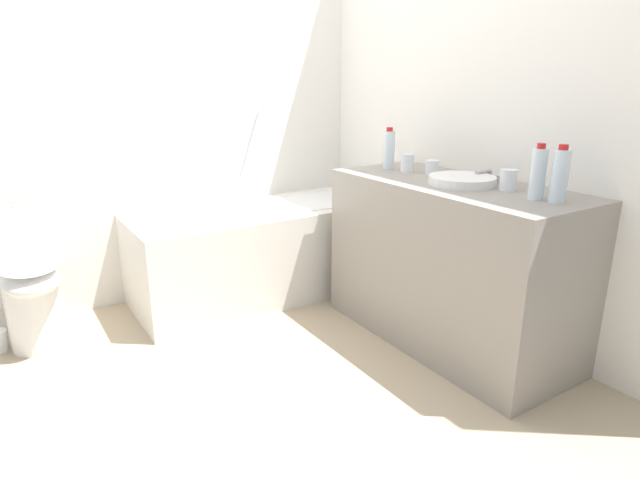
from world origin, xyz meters
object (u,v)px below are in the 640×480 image
(water_bottle_2, at_px, (389,150))
(drinking_glass_0, at_px, (432,167))
(bathtub, at_px, (261,248))
(water_bottle_0, at_px, (560,175))
(toilet, at_px, (30,282))
(water_bottle_1, at_px, (538,173))
(sink_basin, at_px, (462,180))
(drinking_glass_2, at_px, (407,163))
(sink_faucet, at_px, (488,175))
(drinking_glass_1, at_px, (508,180))

(water_bottle_2, height_order, drinking_glass_0, water_bottle_2)
(bathtub, bearing_deg, water_bottle_0, -70.31)
(toilet, height_order, water_bottle_1, water_bottle_1)
(bathtub, xyz_separation_m, drinking_glass_0, (0.63, -0.87, 0.60))
(sink_basin, xyz_separation_m, water_bottle_0, (0.05, -0.49, 0.09))
(water_bottle_2, distance_m, drinking_glass_2, 0.15)
(toilet, distance_m, water_bottle_2, 2.08)
(drinking_glass_0, bearing_deg, sink_faucet, -70.59)
(bathtub, distance_m, water_bottle_1, 1.81)
(sink_basin, bearing_deg, water_bottle_0, -84.36)
(water_bottle_1, distance_m, drinking_glass_1, 0.21)
(toilet, bearing_deg, water_bottle_1, 47.07)
(sink_faucet, distance_m, water_bottle_2, 0.60)
(water_bottle_0, bearing_deg, water_bottle_1, 109.49)
(water_bottle_1, distance_m, drinking_glass_2, 0.83)
(drinking_glass_1, relative_size, drinking_glass_2, 0.97)
(bathtub, bearing_deg, drinking_glass_0, -54.00)
(sink_faucet, distance_m, drinking_glass_1, 0.24)
(water_bottle_0, height_order, drinking_glass_2, water_bottle_0)
(toilet, relative_size, water_bottle_0, 3.02)
(drinking_glass_2, bearing_deg, sink_basin, -92.21)
(drinking_glass_2, bearing_deg, water_bottle_1, -89.82)
(toilet, xyz_separation_m, sink_faucet, (2.08, -1.20, 0.54))
(sink_faucet, height_order, drinking_glass_0, drinking_glass_0)
(sink_basin, height_order, sink_faucet, sink_faucet)
(bathtub, distance_m, drinking_glass_0, 1.23)
(sink_faucet, relative_size, water_bottle_1, 0.62)
(sink_faucet, xyz_separation_m, drinking_glass_1, (-0.11, -0.22, 0.02))
(drinking_glass_0, distance_m, drinking_glass_1, 0.52)
(sink_faucet, relative_size, drinking_glass_0, 1.98)
(drinking_glass_0, bearing_deg, toilet, 155.48)
(bathtub, height_order, water_bottle_2, bathtub)
(sink_basin, bearing_deg, water_bottle_2, 90.64)
(water_bottle_0, height_order, water_bottle_1, water_bottle_0)
(bathtub, xyz_separation_m, sink_faucet, (0.74, -1.17, 0.59))
(toilet, xyz_separation_m, drinking_glass_2, (1.90, -0.78, 0.57))
(sink_basin, height_order, water_bottle_1, water_bottle_1)
(sink_basin, xyz_separation_m, water_bottle_2, (-0.01, 0.56, 0.09))
(bathtub, height_order, drinking_glass_1, bathtub)
(toilet, xyz_separation_m, drinking_glass_1, (1.97, -1.42, 0.57))
(sink_basin, distance_m, drinking_glass_0, 0.31)
(bathtub, xyz_separation_m, drinking_glass_1, (0.62, -1.38, 0.61))
(water_bottle_0, height_order, water_bottle_2, water_bottle_0)
(drinking_glass_0, bearing_deg, water_bottle_1, -95.42)
(sink_basin, distance_m, drinking_glass_1, 0.23)
(bathtub, height_order, sink_faucet, bathtub)
(bathtub, relative_size, water_bottle_0, 6.68)
(toilet, bearing_deg, sink_basin, 54.78)
(bathtub, relative_size, drinking_glass_1, 16.62)
(water_bottle_0, bearing_deg, sink_faucet, 73.78)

